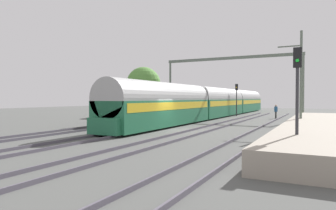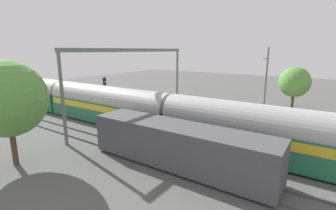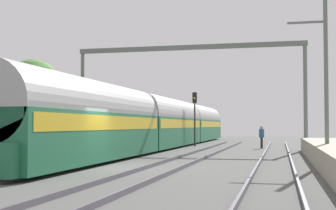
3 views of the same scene
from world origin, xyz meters
The scene contains 14 objects.
ground centered at (0.00, 0.00, 0.00)m, with size 120.00×120.00×0.00m, color #525451.
track_far_west centered at (-6.56, 0.00, 0.08)m, with size 1.52×60.00×0.16m.
track_west centered at (-2.19, 0.00, 0.08)m, with size 1.52×60.00×0.16m.
track_east centered at (2.19, 0.00, 0.08)m, with size 1.52×60.00×0.16m.
track_far_east centered at (6.56, 0.00, 0.08)m, with size 1.52×60.00×0.16m.
platform centered at (10.38, 2.00, 0.45)m, with size 4.40×28.00×0.90m.
passenger_train centered at (-2.19, 18.49, 1.97)m, with size 2.93×49.20×3.82m.
freight_car centered at (-6.56, 6.70, 1.47)m, with size 2.80×13.00×2.70m.
person_crossing centered at (5.38, 18.21, 1.03)m, with size 0.37×0.46×1.73m.
railway_signal_near centered at (9.46, -6.88, 3.09)m, with size 0.36×0.30×4.82m.
railway_signal_far centered at (-0.27, 20.91, 2.95)m, with size 0.36×0.30×4.57m.
catenary_gantry centered at (0.00, 16.43, 5.96)m, with size 17.52×0.28×7.86m.
catenary_pole_east_mid centered at (8.91, 5.02, 4.15)m, with size 1.90×0.20×8.00m.
tree_west_background centered at (-12.72, 15.99, 4.60)m, with size 5.00×5.00×7.10m.
Camera 1 is at (10.41, -21.59, 2.54)m, focal length 32.21 mm.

